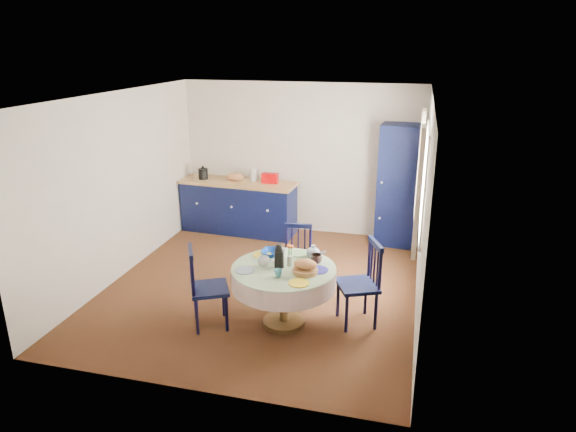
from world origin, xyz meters
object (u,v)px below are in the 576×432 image
at_px(pantry_cabinet, 400,186).
at_px(chair_left, 206,287).
at_px(chair_right, 361,283).
at_px(chair_far, 297,259).
at_px(mug_d, 280,252).
at_px(mug_c, 316,259).
at_px(cobalt_bowl, 273,253).
at_px(dining_table, 285,277).
at_px(mug_a, 264,261).
at_px(mug_b, 278,273).
at_px(kitchen_counter, 239,206).

bearing_deg(pantry_cabinet, chair_left, -117.53).
bearing_deg(chair_right, chair_far, -149.35).
xyz_separation_m(chair_far, chair_right, (0.90, -0.63, 0.06)).
height_order(chair_far, mug_d, chair_far).
xyz_separation_m(chair_far, mug_d, (-0.08, -0.55, 0.31)).
relative_size(pantry_cabinet, chair_right, 1.93).
bearing_deg(chair_left, mug_c, -95.43).
distance_m(mug_c, cobalt_bowl, 0.55).
bearing_deg(dining_table, mug_a, -179.08).
bearing_deg(mug_b, dining_table, 88.41).
relative_size(dining_table, chair_far, 1.34).
height_order(chair_far, chair_right, chair_right).
bearing_deg(mug_a, chair_right, 12.93).
height_order(mug_d, cobalt_bowl, mug_d).
relative_size(mug_a, cobalt_bowl, 0.48).
bearing_deg(kitchen_counter, mug_b, -59.50).
height_order(kitchen_counter, chair_far, kitchen_counter).
bearing_deg(cobalt_bowl, chair_right, -2.64).
xyz_separation_m(chair_right, cobalt_bowl, (-1.06, 0.05, 0.24)).
relative_size(pantry_cabinet, cobalt_bowl, 7.09).
bearing_deg(dining_table, cobalt_bowl, 126.87).
height_order(dining_table, mug_b, dining_table).
bearing_deg(chair_far, chair_right, -39.95).
xyz_separation_m(chair_far, mug_a, (-0.18, -0.87, 0.32)).
relative_size(kitchen_counter, chair_right, 2.01).
distance_m(chair_left, mug_b, 0.89).
distance_m(kitchen_counter, mug_a, 3.08).
relative_size(chair_right, mug_d, 10.11).
distance_m(chair_far, mug_b, 1.16).
height_order(dining_table, mug_d, dining_table).
bearing_deg(kitchen_counter, chair_right, -43.19).
height_order(mug_a, cobalt_bowl, mug_a).
xyz_separation_m(kitchen_counter, chair_left, (0.68, -3.03, 0.03)).
height_order(chair_left, mug_c, chair_left).
height_order(kitchen_counter, chair_left, kitchen_counter).
bearing_deg(mug_b, cobalt_bowl, 111.55).
height_order(chair_left, mug_b, chair_left).
bearing_deg(pantry_cabinet, mug_b, -105.16).
height_order(dining_table, cobalt_bowl, dining_table).
xyz_separation_m(kitchen_counter, pantry_cabinet, (2.66, 0.10, 0.51)).
relative_size(chair_left, mug_c, 7.25).
distance_m(kitchen_counter, mug_c, 3.18).
bearing_deg(chair_right, kitchen_counter, -161.35).
bearing_deg(cobalt_bowl, chair_far, 74.95).
relative_size(mug_c, mug_d, 1.34).
bearing_deg(kitchen_counter, dining_table, -57.38).
distance_m(pantry_cabinet, cobalt_bowl, 2.92).
height_order(chair_right, mug_b, chair_right).
bearing_deg(mug_b, chair_far, 92.95).
bearing_deg(mug_a, cobalt_bowl, 85.25).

